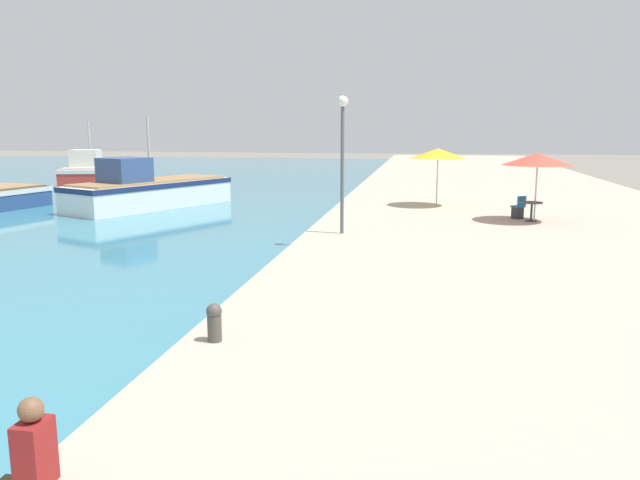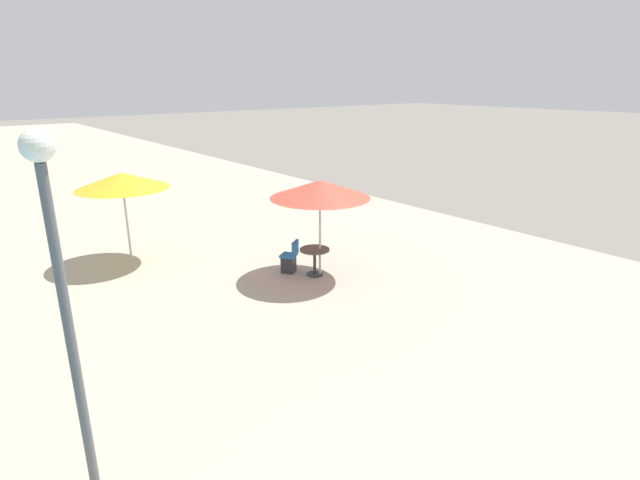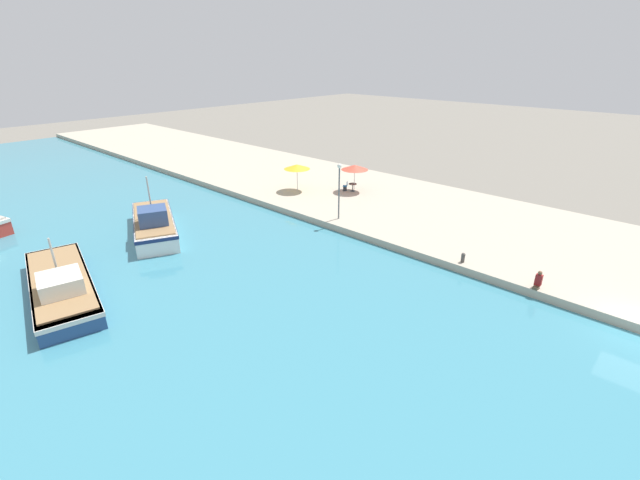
# 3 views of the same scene
# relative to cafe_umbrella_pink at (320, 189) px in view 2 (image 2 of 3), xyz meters

# --- Properties ---
(quay_promenade) EXTENTS (16.00, 90.00, 0.57)m
(quay_promenade) POSITION_rel_cafe_umbrella_pink_xyz_m (-0.15, 12.43, -2.65)
(quay_promenade) COLOR #B2A893
(quay_promenade) RESTS_ON ground_plane
(cafe_umbrella_pink) EXTENTS (2.60, 2.60, 2.60)m
(cafe_umbrella_pink) POSITION_rel_cafe_umbrella_pink_xyz_m (0.00, 0.00, 0.00)
(cafe_umbrella_pink) COLOR #B7B7B7
(cafe_umbrella_pink) RESTS_ON quay_promenade
(cafe_umbrella_white) EXTENTS (2.53, 2.53, 2.60)m
(cafe_umbrella_white) POSITION_rel_cafe_umbrella_pink_xyz_m (-3.59, 4.26, 0.01)
(cafe_umbrella_white) COLOR #B7B7B7
(cafe_umbrella_white) RESTS_ON quay_promenade
(cafe_table) EXTENTS (0.80, 0.80, 0.74)m
(cafe_table) POSITION_rel_cafe_umbrella_pink_xyz_m (-0.09, 0.11, -1.83)
(cafe_table) COLOR #333338
(cafe_table) RESTS_ON quay_promenade
(cafe_chair_left) EXTENTS (0.57, 0.58, 0.91)m
(cafe_chair_left) POSITION_rel_cafe_umbrella_pink_xyz_m (-0.50, 0.71, -2.04)
(cafe_chair_left) COLOR #2D2D33
(cafe_chair_left) RESTS_ON quay_promenade
(lamppost) EXTENTS (0.36, 0.36, 4.56)m
(lamppost) POSITION_rel_cafe_umbrella_pink_xyz_m (-6.86, -3.80, 0.73)
(lamppost) COLOR #565B60
(lamppost) RESTS_ON quay_promenade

